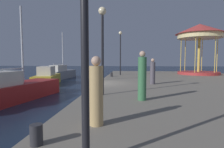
{
  "coord_description": "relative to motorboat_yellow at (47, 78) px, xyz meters",
  "views": [
    {
      "loc": [
        2.14,
        -12.71,
        2.42
      ],
      "look_at": [
        0.78,
        2.96,
        1.22
      ],
      "focal_mm": 29.5,
      "sensor_mm": 36.0,
      "label": 1
    }
  ],
  "objects": [
    {
      "name": "carousel",
      "position": [
        15.88,
        4.21,
        4.38
      ],
      "size": [
        5.25,
        5.25,
        5.63
      ],
      "color": "#B23333",
      "rests_on": "quay_dock"
    },
    {
      "name": "lamp_post_mid_promenade",
      "position": [
        6.76,
        -8.94,
        2.89
      ],
      "size": [
        0.36,
        0.36,
        4.01
      ],
      "color": "black",
      "rests_on": "quay_dock"
    },
    {
      "name": "sailboat_grey",
      "position": [
        -0.83,
        6.02,
        0.02
      ],
      "size": [
        2.23,
        5.93,
        6.11
      ],
      "color": "gray",
      "rests_on": "ground"
    },
    {
      "name": "ground_plane",
      "position": [
        5.79,
        -4.64,
        -0.68
      ],
      "size": [
        120.0,
        120.0,
        0.0
      ],
      "primitive_type": "plane",
      "color": "#162338"
    },
    {
      "name": "bollard_south",
      "position": [
        6.2,
        -14.09,
        0.32
      ],
      "size": [
        0.24,
        0.24,
        0.4
      ],
      "primitive_type": "cylinder",
      "color": "#2D2D33",
      "rests_on": "quay_dock"
    },
    {
      "name": "person_far_corner",
      "position": [
        8.5,
        -9.95,
        1.06
      ],
      "size": [
        0.34,
        0.34,
        1.98
      ],
      "color": "#387247",
      "rests_on": "quay_dock"
    },
    {
      "name": "person_near_carousel",
      "position": [
        7.15,
        -12.93,
        0.93
      ],
      "size": [
        0.34,
        0.34,
        1.72
      ],
      "color": "tan",
      "rests_on": "quay_dock"
    },
    {
      "name": "person_mid_promenade",
      "position": [
        9.58,
        -4.89,
        0.93
      ],
      "size": [
        0.34,
        0.34,
        1.72
      ],
      "color": "#514C56",
      "rests_on": "quay_dock"
    },
    {
      "name": "motorboat_yellow",
      "position": [
        0.0,
        0.0,
        0.0
      ],
      "size": [
        2.64,
        5.0,
        1.81
      ],
      "color": "gold",
      "rests_on": "ground"
    },
    {
      "name": "bollard_center",
      "position": [
        6.32,
        0.47,
        0.32
      ],
      "size": [
        0.24,
        0.24,
        0.4
      ],
      "primitive_type": "cylinder",
      "color": "#2D2D33",
      "rests_on": "quay_dock"
    },
    {
      "name": "quay_dock",
      "position": [
        12.57,
        -4.64,
        -0.28
      ],
      "size": [
        13.56,
        28.63,
        0.8
      ],
      "primitive_type": "cube",
      "color": "gray",
      "rests_on": "ground"
    },
    {
      "name": "sailboat_red",
      "position": [
        1.12,
        -7.51,
        0.01
      ],
      "size": [
        3.19,
        7.21,
        5.73
      ],
      "color": "maroon",
      "rests_on": "ground"
    },
    {
      "name": "lamp_post_far_end",
      "position": [
        7.1,
        2.52,
        3.29
      ],
      "size": [
        0.36,
        0.36,
        4.68
      ],
      "color": "black",
      "rests_on": "quay_dock"
    }
  ]
}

